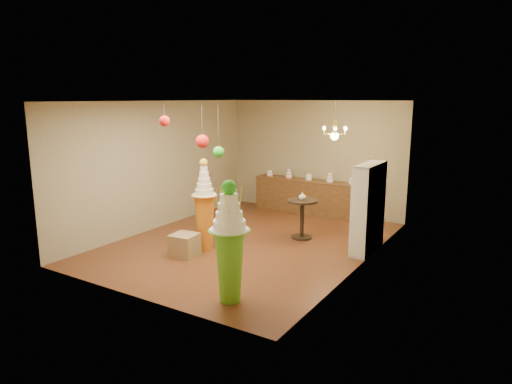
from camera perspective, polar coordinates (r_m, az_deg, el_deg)
The scene contains 17 objects.
floor at distance 9.91m, azimuth -0.89°, elevation -6.32°, with size 6.50×6.50×0.00m, color #592E18.
ceiling at distance 9.43m, azimuth -0.94°, elevation 11.29°, with size 6.50×6.50×0.00m, color white.
wall_back at distance 12.39m, azimuth 7.25°, elevation 4.35°, with size 5.00×0.04×3.00m, color gray.
wall_front at distance 7.09m, azimuth -15.23°, elevation -1.49°, with size 5.00×0.04×3.00m, color gray.
wall_left at distance 11.09m, azimuth -11.87°, elevation 3.33°, with size 0.04×6.50×3.00m, color gray.
wall_right at distance 8.49m, azimuth 13.44°, elevation 0.74°, with size 0.04×6.50×3.00m, color gray.
pedestal_green at distance 6.94m, azimuth -3.32°, elevation -7.29°, with size 0.67×0.67×1.89m.
pedestal_orange at distance 9.35m, azimuth -6.41°, elevation -2.84°, with size 0.52×0.52×1.88m.
burlap_riser at distance 9.17m, azimuth -8.92°, elevation -6.54°, with size 0.48×0.48×0.44m, color #967751.
sideboard at distance 12.31m, azimuth 6.59°, elevation -0.51°, with size 3.04×0.54×1.16m.
shelving_unit at distance 9.41m, azimuth 13.88°, elevation -1.95°, with size 0.33×1.20×1.80m.
round_table at distance 10.10m, azimuth 5.77°, elevation -2.70°, with size 0.74×0.74×0.88m.
vase at distance 10.01m, azimuth 5.81°, elevation -0.51°, with size 0.16×0.16×0.17m, color beige.
pom_red_left at distance 8.23m, azimuth -6.72°, elevation 6.32°, with size 0.24×0.24×0.81m.
pom_green_mid at distance 8.16m, azimuth -4.70°, elevation 5.02°, with size 0.20×0.20×0.98m.
pom_red_right at distance 7.85m, azimuth -11.36°, elevation 8.69°, with size 0.18×0.18×0.40m.
chandelier at distance 10.13m, azimuth 9.80°, elevation 7.20°, with size 0.67×0.67×0.85m.
Camera 1 is at (5.09, -7.93, 3.07)m, focal length 32.00 mm.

